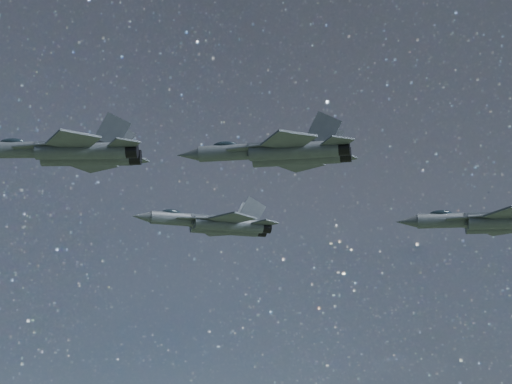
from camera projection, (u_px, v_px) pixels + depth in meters
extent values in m
cylinder|color=#3A4248|center=(25.00, 150.00, 86.22)|extent=(8.11, 3.77, 1.68)
ellipsoid|color=black|center=(12.00, 142.00, 86.47)|extent=(2.77, 1.78, 0.83)
cube|color=#3A4248|center=(80.00, 150.00, 86.06)|extent=(8.92, 3.94, 1.40)
cylinder|color=#3A4248|center=(81.00, 151.00, 84.88)|extent=(9.15, 4.06, 1.68)
cylinder|color=#3A4248|center=(86.00, 158.00, 86.95)|extent=(9.15, 4.06, 1.68)
cylinder|color=black|center=(131.00, 151.00, 84.76)|extent=(1.76, 1.87, 1.55)
cylinder|color=black|center=(134.00, 157.00, 86.82)|extent=(1.76, 1.87, 1.55)
cube|color=#3A4248|center=(40.00, 146.00, 84.74)|extent=(5.53, 3.57, 0.13)
cube|color=#3A4248|center=(47.00, 156.00, 87.53)|extent=(5.67, 1.64, 0.13)
cube|color=#3A4248|center=(73.00, 140.00, 82.47)|extent=(5.22, 5.58, 0.22)
cube|color=#3A4248|center=(89.00, 164.00, 89.49)|extent=(6.17, 6.13, 0.22)
cube|color=#3A4248|center=(124.00, 144.00, 83.49)|extent=(3.06, 3.22, 0.16)
cube|color=#3A4248|center=(132.00, 160.00, 88.24)|extent=(3.65, 3.65, 0.16)
cube|color=#3A4248|center=(113.00, 130.00, 85.11)|extent=(3.56, 1.46, 3.83)
cube|color=#3A4248|center=(118.00, 140.00, 87.69)|extent=(3.71, 0.88, 3.83)
cylinder|color=#3A4248|center=(181.00, 219.00, 101.91)|extent=(7.44, 1.87, 1.56)
cone|color=#3A4248|center=(141.00, 217.00, 100.59)|extent=(2.45, 1.50, 1.40)
ellipsoid|color=black|center=(172.00, 213.00, 101.78)|extent=(2.41, 1.15, 0.77)
cube|color=#3A4248|center=(223.00, 223.00, 103.32)|extent=(8.23, 1.84, 1.30)
cylinder|color=#3A4248|center=(229.00, 225.00, 102.39)|extent=(8.43, 1.91, 1.56)
cylinder|color=#3A4248|center=(224.00, 228.00, 104.22)|extent=(8.43, 1.91, 1.56)
cylinder|color=black|center=(265.00, 227.00, 103.65)|extent=(1.36, 1.49, 1.44)
cylinder|color=black|center=(260.00, 231.00, 105.48)|extent=(1.36, 1.49, 1.44)
cube|color=#3A4248|center=(198.00, 219.00, 101.13)|extent=(5.29, 1.86, 0.12)
cube|color=#3A4248|center=(194.00, 224.00, 103.61)|extent=(5.30, 2.27, 0.12)
cube|color=#3A4248|center=(232.00, 218.00, 100.18)|extent=(5.55, 5.68, 0.20)
cube|color=#3A4248|center=(218.00, 231.00, 106.43)|extent=(5.41, 5.60, 0.20)
cube|color=#3A4248|center=(265.00, 223.00, 102.40)|extent=(3.27, 3.33, 0.15)
cube|color=#3A4248|center=(254.00, 232.00, 106.62)|extent=(3.19, 3.27, 0.15)
cube|color=#3A4248|center=(252.00, 211.00, 103.47)|extent=(3.47, 0.48, 3.55)
cube|color=#3A4248|center=(247.00, 216.00, 105.77)|extent=(3.46, 0.59, 3.55)
cylinder|color=#3A4248|center=(237.00, 152.00, 76.08)|extent=(6.86, 4.07, 1.45)
cone|color=#3A4248|center=(189.00, 155.00, 76.78)|extent=(2.56, 2.08, 1.30)
ellipsoid|color=black|center=(225.00, 145.00, 76.44)|extent=(2.41, 1.77, 0.71)
cube|color=#3A4248|center=(291.00, 150.00, 75.31)|extent=(7.52, 4.31, 1.20)
cylinder|color=#3A4248|center=(294.00, 151.00, 74.26)|extent=(7.71, 4.44, 1.45)
cylinder|color=#3A4248|center=(296.00, 157.00, 76.02)|extent=(7.71, 4.44, 1.45)
cylinder|color=black|center=(343.00, 148.00, 73.59)|extent=(1.64, 1.70, 1.33)
cylinder|color=black|center=(344.00, 155.00, 75.35)|extent=(1.64, 1.70, 1.33)
cube|color=#3A4248|center=(253.00, 148.00, 74.60)|extent=(4.54, 3.57, 0.11)
cube|color=#3A4248|center=(258.00, 157.00, 76.97)|extent=(4.92, 2.04, 0.11)
cube|color=#3A4248|center=(288.00, 140.00, 72.23)|extent=(4.07, 4.46, 0.19)
cube|color=#3A4248|center=(297.00, 163.00, 78.20)|extent=(5.28, 5.16, 0.19)
cube|color=#3A4248|center=(338.00, 142.00, 72.56)|extent=(2.38, 2.54, 0.14)
cube|color=#3A4248|center=(341.00, 157.00, 76.60)|extent=(3.13, 3.09, 0.14)
cube|color=#3A4248|center=(324.00, 129.00, 74.10)|extent=(2.91, 1.66, 3.30)
cube|color=#3A4248|center=(326.00, 138.00, 76.30)|extent=(3.10, 1.18, 3.30)
cylinder|color=#3A4248|center=(453.00, 220.00, 92.24)|extent=(7.69, 4.18, 1.60)
cone|color=#3A4248|center=(407.00, 222.00, 92.78)|extent=(2.82, 2.22, 1.44)
ellipsoid|color=black|center=(441.00, 214.00, 92.59)|extent=(2.67, 1.87, 0.79)
cube|color=#3A4248|center=(504.00, 219.00, 91.65)|extent=(8.43, 4.42, 1.34)
cylinder|color=#3A4248|center=(510.00, 221.00, 90.50)|extent=(8.65, 4.55, 1.60)
cylinder|color=#3A4248|center=(506.00, 226.00, 92.46)|extent=(8.65, 4.55, 1.60)
cube|color=#3A4248|center=(472.00, 218.00, 90.68)|extent=(5.15, 3.77, 0.12)
cube|color=#3A4248|center=(469.00, 224.00, 93.33)|extent=(5.46, 2.01, 0.12)
cube|color=#3A4248|center=(512.00, 214.00, 88.22)|extent=(4.70, 5.10, 0.21)
cube|color=#3A4248|center=(501.00, 229.00, 94.90)|extent=(5.89, 5.79, 0.21)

